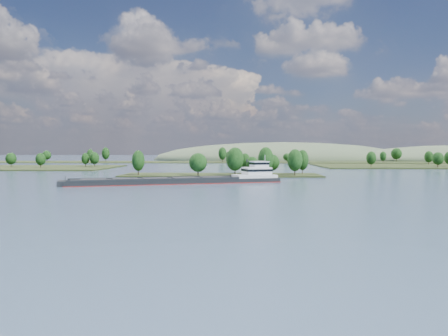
{
  "coord_description": "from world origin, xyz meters",
  "views": [
    {
      "loc": [
        10.24,
        -41.18,
        13.45
      ],
      "look_at": [
        3.45,
        130.0,
        6.0
      ],
      "focal_mm": 35.0,
      "sensor_mm": 36.0,
      "label": 1
    }
  ],
  "objects": [
    {
      "name": "cargo_barge",
      "position": [
        -9.99,
        130.02,
        1.46
      ],
      "size": [
        84.24,
        37.37,
        11.58
      ],
      "color": "black",
      "rests_on": "ground"
    },
    {
      "name": "tree_island",
      "position": [
        6.82,
        178.02,
        4.5
      ],
      "size": [
        100.0,
        30.87,
        15.1
      ],
      "color": "black",
      "rests_on": "ground"
    },
    {
      "name": "ground",
      "position": [
        0.0,
        120.0,
        0.0
      ],
      "size": [
        1800.0,
        1800.0,
        0.0
      ],
      "primitive_type": "plane",
      "color": "#3E536B",
      "rests_on": "ground"
    },
    {
      "name": "back_shoreline",
      "position": [
        6.7,
        399.82,
        0.8
      ],
      "size": [
        900.0,
        60.0,
        16.03
      ],
      "color": "black",
      "rests_on": "ground"
    },
    {
      "name": "hill_west",
      "position": [
        60.0,
        500.0,
        0.0
      ],
      "size": [
        320.0,
        160.0,
        44.0
      ],
      "primitive_type": "ellipsoid",
      "color": "#44543A",
      "rests_on": "ground"
    }
  ]
}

